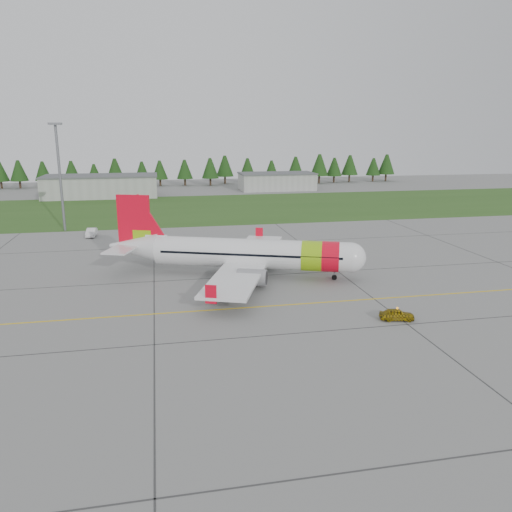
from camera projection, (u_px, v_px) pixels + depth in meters
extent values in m
plane|color=gray|center=(312.00, 332.00, 48.19)|extent=(320.00, 320.00, 0.00)
cylinder|color=white|center=(252.00, 254.00, 66.14)|extent=(25.63, 12.80, 3.89)
sphere|color=white|center=(351.00, 257.00, 64.09)|extent=(3.89, 3.89, 3.89)
cone|color=white|center=(134.00, 246.00, 68.67)|extent=(7.90, 6.10, 3.89)
cube|color=black|center=(353.00, 255.00, 63.96)|extent=(2.41, 2.99, 0.56)
cylinder|color=#8DC50E|center=(312.00, 256.00, 64.88)|extent=(3.83, 4.63, 3.97)
cylinder|color=red|center=(330.00, 257.00, 64.50)|extent=(3.45, 4.49, 3.97)
cube|color=white|center=(248.00, 261.00, 66.49)|extent=(16.41, 31.79, 0.36)
cube|color=red|center=(259.00, 234.00, 81.69)|extent=(1.18, 0.59, 1.99)
cube|color=red|center=(211.00, 294.00, 51.34)|extent=(1.18, 0.59, 1.99)
cylinder|color=gray|center=(265.00, 256.00, 71.63)|extent=(4.10, 3.23, 2.09)
cylinder|color=gray|center=(252.00, 277.00, 61.14)|extent=(4.10, 3.23, 2.09)
cube|color=red|center=(134.00, 223.00, 67.82)|extent=(4.42, 1.96, 7.58)
cube|color=#8DC50E|center=(143.00, 239.00, 68.18)|extent=(2.57, 1.31, 2.39)
cube|color=white|center=(131.00, 245.00, 68.69)|extent=(7.04, 11.86, 0.22)
cylinder|color=slate|center=(334.00, 275.00, 64.99)|extent=(0.18, 0.18, 1.40)
cylinder|color=black|center=(334.00, 277.00, 65.07)|extent=(0.73, 0.50, 0.68)
cylinder|color=slate|center=(245.00, 263.00, 69.57)|extent=(0.22, 0.22, 1.89)
cylinder|color=black|center=(242.00, 266.00, 69.74)|extent=(1.13, 0.79, 1.04)
cylinder|color=slate|center=(236.00, 274.00, 64.23)|extent=(0.22, 0.22, 1.89)
cylinder|color=black|center=(233.00, 277.00, 64.40)|extent=(1.13, 0.79, 1.04)
imported|color=#DFB70C|center=(398.00, 304.00, 50.86)|extent=(1.48, 1.64, 3.52)
imported|color=silver|center=(91.00, 224.00, 91.32)|extent=(1.67, 1.59, 4.63)
cube|color=#30561E|center=(214.00, 208.00, 126.18)|extent=(320.00, 50.00, 0.03)
cube|color=gold|center=(291.00, 305.00, 55.79)|extent=(120.00, 0.25, 0.02)
cube|color=#A8A8A3|center=(101.00, 187.00, 146.39)|extent=(32.00, 14.00, 6.00)
cube|color=#A8A8A3|center=(277.00, 182.00, 164.54)|extent=(24.00, 12.00, 5.20)
cylinder|color=slate|center=(60.00, 179.00, 94.85)|extent=(0.50, 0.50, 20.00)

